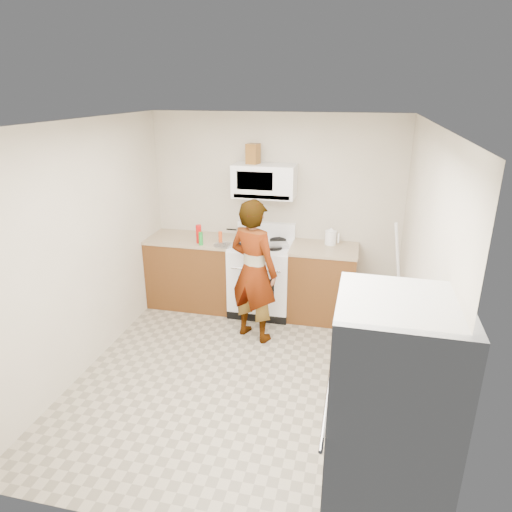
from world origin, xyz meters
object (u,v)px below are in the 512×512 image
(person, at_px, (254,271))
(saucepan, at_px, (245,234))
(microwave, at_px, (264,181))
(gas_range, at_px, (262,276))
(kettle, at_px, (331,238))
(fridge, at_px, (388,430))

(person, distance_m, saucepan, 0.85)
(person, bearing_deg, microwave, -63.18)
(gas_range, distance_m, kettle, 1.01)
(gas_range, bearing_deg, fridge, -64.62)
(kettle, bearing_deg, person, -150.92)
(fridge, bearing_deg, person, 121.52)
(microwave, relative_size, kettle, 4.42)
(gas_range, distance_m, fridge, 3.33)
(saucepan, bearing_deg, microwave, 7.96)
(gas_range, height_order, microwave, microwave)
(gas_range, relative_size, kettle, 6.57)
(microwave, height_order, kettle, microwave)
(microwave, distance_m, fridge, 3.53)
(kettle, bearing_deg, gas_range, 172.88)
(person, distance_m, fridge, 2.68)
(microwave, xyz_separation_m, fridge, (1.42, -3.12, -0.85))
(gas_range, relative_size, microwave, 1.49)
(saucepan, bearing_deg, fridge, -61.75)
(fridge, relative_size, kettle, 9.88)
(gas_range, bearing_deg, saucepan, 158.37)
(microwave, distance_m, kettle, 1.08)
(microwave, height_order, saucepan, microwave)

